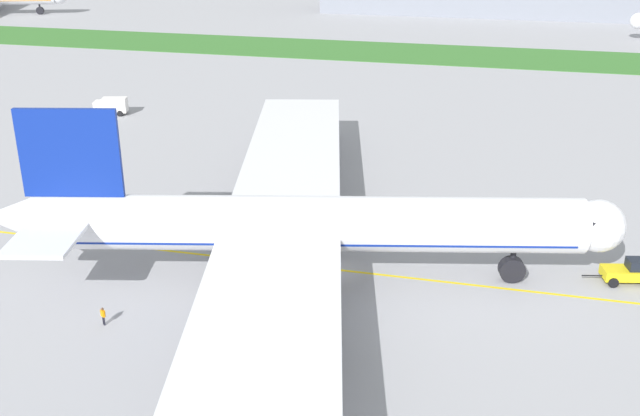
% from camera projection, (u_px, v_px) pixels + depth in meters
% --- Properties ---
extents(ground_plane, '(600.00, 600.00, 0.00)m').
position_uv_depth(ground_plane, '(333.00, 271.00, 68.28)').
color(ground_plane, '#9E9EA3').
rests_on(ground_plane, ground).
extents(apron_taxi_line, '(280.00, 0.36, 0.01)m').
position_uv_depth(apron_taxi_line, '(334.00, 269.00, 68.66)').
color(apron_taxi_line, yellow).
rests_on(apron_taxi_line, ground).
extents(grass_median_strip, '(320.00, 24.00, 0.10)m').
position_uv_depth(grass_median_strip, '(441.00, 54.00, 164.44)').
color(grass_median_strip, '#38722D').
rests_on(grass_median_strip, ground).
extents(airliner_foreground, '(55.33, 90.84, 15.60)m').
position_uv_depth(airliner_foreground, '(297.00, 225.00, 64.93)').
color(airliner_foreground, white).
rests_on(airliner_foreground, ground).
extents(pushback_tug, '(6.28, 3.17, 2.23)m').
position_uv_depth(pushback_tug, '(629.00, 272.00, 66.01)').
color(pushback_tug, yellow).
rests_on(pushback_tug, ground).
extents(ground_crew_wingwalker_port, '(0.48, 0.42, 1.56)m').
position_uv_depth(ground_crew_wingwalker_port, '(103.00, 314.00, 59.34)').
color(ground_crew_wingwalker_port, black).
rests_on(ground_crew_wingwalker_port, ground).
extents(service_truck_fuel_bowser, '(5.46, 3.53, 2.69)m').
position_uv_depth(service_truck_fuel_bowser, '(111.00, 105.00, 117.86)').
color(service_truck_fuel_bowser, white).
rests_on(service_truck_fuel_bowser, ground).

